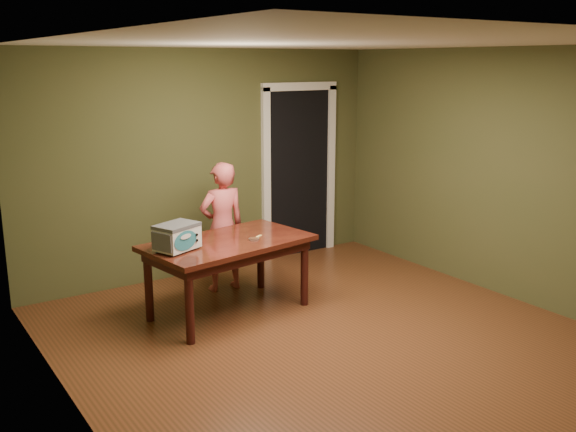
% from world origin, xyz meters
% --- Properties ---
extents(floor, '(5.00, 5.00, 0.00)m').
position_xyz_m(floor, '(0.00, 0.00, 0.00)').
color(floor, brown).
rests_on(floor, ground).
extents(room_shell, '(4.52, 5.02, 2.61)m').
position_xyz_m(room_shell, '(0.00, 0.00, 1.71)').
color(room_shell, '#464726').
rests_on(room_shell, ground).
extents(doorway, '(1.10, 0.66, 2.25)m').
position_xyz_m(doorway, '(1.30, 2.78, 1.06)').
color(doorway, black).
rests_on(doorway, ground).
extents(dining_table, '(1.71, 1.12, 0.75)m').
position_xyz_m(dining_table, '(-0.45, 1.17, 0.65)').
color(dining_table, black).
rests_on(dining_table, floor).
extents(toy_oven, '(0.47, 0.40, 0.25)m').
position_xyz_m(toy_oven, '(-1.00, 1.13, 0.89)').
color(toy_oven, '#4C4F54').
rests_on(toy_oven, dining_table).
extents(baking_pan, '(0.10, 0.10, 0.02)m').
position_xyz_m(baking_pan, '(-0.24, 1.03, 0.76)').
color(baking_pan, silver).
rests_on(baking_pan, dining_table).
extents(spatula, '(0.17, 0.12, 0.01)m').
position_xyz_m(spatula, '(-0.16, 1.10, 0.75)').
color(spatula, '#FFDA6E').
rests_on(spatula, dining_table).
extents(child, '(0.53, 0.37, 1.41)m').
position_xyz_m(child, '(-0.17, 1.82, 0.71)').
color(child, '#CC5455').
rests_on(child, floor).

